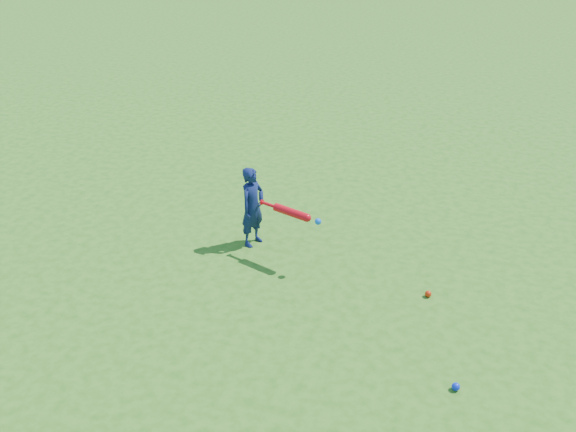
# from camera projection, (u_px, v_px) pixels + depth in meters

# --- Properties ---
(ground) EXTENTS (80.00, 80.00, 0.00)m
(ground) POSITION_uv_depth(u_px,v_px,m) (181.00, 246.00, 7.37)
(ground) COLOR #2A6718
(ground) RESTS_ON ground
(child) EXTENTS (0.32, 0.39, 0.94)m
(child) POSITION_uv_depth(u_px,v_px,m) (253.00, 207.00, 7.21)
(child) COLOR #101A4C
(child) RESTS_ON ground
(ground_ball_red) EXTENTS (0.07, 0.07, 0.07)m
(ground_ball_red) POSITION_uv_depth(u_px,v_px,m) (428.00, 294.00, 6.44)
(ground_ball_red) COLOR red
(ground_ball_red) RESTS_ON ground
(ground_ball_blue) EXTENTS (0.07, 0.07, 0.07)m
(ground_ball_blue) POSITION_uv_depth(u_px,v_px,m) (456.00, 387.00, 5.25)
(ground_ball_blue) COLOR #0D27DE
(ground_ball_blue) RESTS_ON ground
(bat_swing) EXTENTS (0.76, 0.30, 0.09)m
(bat_swing) POSITION_uv_depth(u_px,v_px,m) (294.00, 213.00, 6.78)
(bat_swing) COLOR red
(bat_swing) RESTS_ON ground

